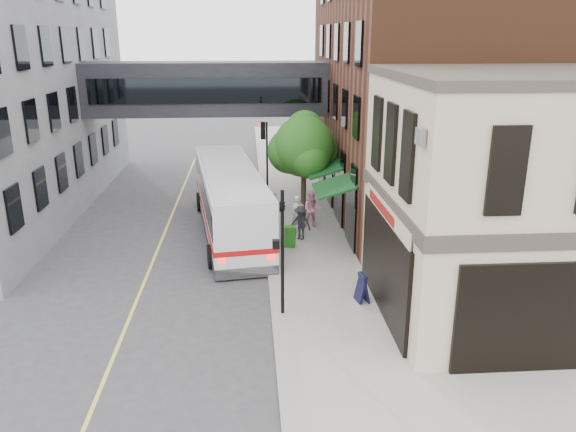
{
  "coord_description": "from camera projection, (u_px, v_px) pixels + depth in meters",
  "views": [
    {
      "loc": [
        -0.67,
        -15.78,
        9.54
      ],
      "look_at": [
        0.69,
        3.48,
        3.26
      ],
      "focal_mm": 35.0,
      "sensor_mm": 36.0,
      "label": 1
    }
  ],
  "objects": [
    {
      "name": "street_tree",
      "position": [
        303.0,
        146.0,
        29.44
      ],
      "size": [
        3.8,
        3.2,
        5.6
      ],
      "color": "#382619",
      "rests_on": "sidewalk_main"
    },
    {
      "name": "sidewalk_main",
      "position": [
        298.0,
        212.0,
        31.36
      ],
      "size": [
        4.0,
        60.0,
        0.15
      ],
      "primitive_type": "cube",
      "color": "gray",
      "rests_on": "ground"
    },
    {
      "name": "pedestrian_c",
      "position": [
        301.0,
        223.0,
        26.68
      ],
      "size": [
        1.25,
        1.11,
        1.67
      ],
      "primitive_type": "imported",
      "rotation": [
        0.0,
        0.0,
        -0.58
      ],
      "color": "#202129",
      "rests_on": "sidewalk_main"
    },
    {
      "name": "lane_marking",
      "position": [
        161.0,
        241.0,
        27.11
      ],
      "size": [
        0.12,
        40.0,
        0.01
      ],
      "primitive_type": "cube",
      "color": "#D8CC4C",
      "rests_on": "ground"
    },
    {
      "name": "ground",
      "position": [
        274.0,
        347.0,
        17.97
      ],
      "size": [
        120.0,
        120.0,
        0.0
      ],
      "primitive_type": "plane",
      "color": "#38383A",
      "rests_on": "ground"
    },
    {
      "name": "traffic_signal_far",
      "position": [
        265.0,
        144.0,
        33.08
      ],
      "size": [
        0.53,
        0.28,
        4.5
      ],
      "color": "black",
      "rests_on": "sidewalk_main"
    },
    {
      "name": "traffic_signal_near",
      "position": [
        281.0,
        238.0,
        18.96
      ],
      "size": [
        0.44,
        0.22,
        4.6
      ],
      "color": "black",
      "rests_on": "sidewalk_main"
    },
    {
      "name": "newspaper_box",
      "position": [
        290.0,
        236.0,
        25.9
      ],
      "size": [
        0.54,
        0.5,
        0.97
      ],
      "primitive_type": "cube",
      "rotation": [
        0.0,
        0.0,
        -0.15
      ],
      "color": "#1A5D15",
      "rests_on": "sidewalk_main"
    },
    {
      "name": "street_sign_pole",
      "position": [
        275.0,
        220.0,
        24.03
      ],
      "size": [
        0.08,
        0.75,
        3.0
      ],
      "color": "gray",
      "rests_on": "sidewalk_main"
    },
    {
      "name": "pedestrian_b",
      "position": [
        312.0,
        210.0,
        28.33
      ],
      "size": [
        1.0,
        0.82,
        1.88
      ],
      "primitive_type": "imported",
      "rotation": [
        0.0,
        0.0,
        -0.13
      ],
      "color": "pink",
      "rests_on": "sidewalk_main"
    },
    {
      "name": "bus",
      "position": [
        230.0,
        197.0,
        27.81
      ],
      "size": [
        4.3,
        12.31,
        3.24
      ],
      "color": "silver",
      "rests_on": "ground"
    },
    {
      "name": "brick_building",
      "position": [
        442.0,
        83.0,
        30.7
      ],
      "size": [
        13.76,
        18.0,
        14.0
      ],
      "color": "#4D2918",
      "rests_on": "ground"
    },
    {
      "name": "sandwich_board",
      "position": [
        362.0,
        288.0,
        20.54
      ],
      "size": [
        0.5,
        0.67,
        1.07
      ],
      "primitive_type": "cube",
      "rotation": [
        0.0,
        0.0,
        0.2
      ],
      "color": "black",
      "rests_on": "sidewalk_main"
    },
    {
      "name": "corner_building",
      "position": [
        532.0,
        198.0,
        19.16
      ],
      "size": [
        10.19,
        8.12,
        8.45
      ],
      "color": "#B7AF8C",
      "rests_on": "ground"
    },
    {
      "name": "pedestrian_a",
      "position": [
        298.0,
        214.0,
        27.58
      ],
      "size": [
        0.78,
        0.63,
        1.87
      ],
      "primitive_type": "imported",
      "rotation": [
        0.0,
        0.0,
        0.3
      ],
      "color": "silver",
      "rests_on": "sidewalk_main"
    },
    {
      "name": "skyway_bridge",
      "position": [
        208.0,
        88.0,
        32.83
      ],
      "size": [
        14.0,
        3.18,
        3.0
      ],
      "color": "black",
      "rests_on": "ground"
    }
  ]
}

